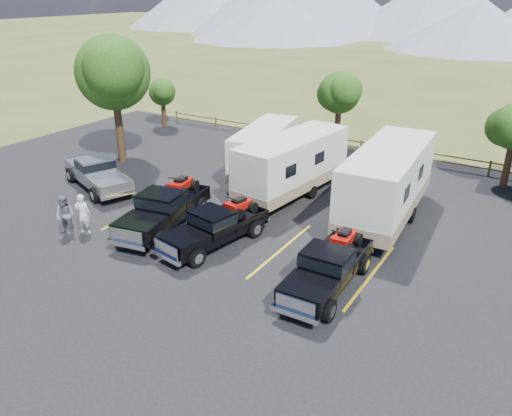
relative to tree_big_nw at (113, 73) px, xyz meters
The scene contains 17 objects.
ground 16.44m from the tree_big_nw, 35.73° to the right, with size 320.00×320.00×0.00m, color #495122.
asphalt_lot 14.99m from the tree_big_nw, 25.65° to the right, with size 44.00×34.00×0.04m, color black.
stall_lines 14.61m from the tree_big_nw, 21.83° to the right, with size 12.12×5.50×0.01m.
tree_big_nw is the anchor object (origin of this frame).
tree_north 14.61m from the tree_big_nw, 43.53° to the left, with size 3.46×3.24×5.25m.
tree_nw_small 9.15m from the tree_big_nw, 113.52° to the left, with size 2.59×2.43×3.85m.
rail_fence 18.06m from the tree_big_nw, 33.08° to the left, with size 36.12×0.12×1.00m.
mountain_range 97.10m from the tree_big_nw, 87.10° to the left, with size 209.00×71.00×20.00m.
rig_left 11.58m from the tree_big_nw, 33.69° to the right, with size 2.95×6.26×2.01m.
rig_center 14.11m from the tree_big_nw, 26.97° to the right, with size 2.66×5.65×1.81m.
rig_right 19.21m from the tree_big_nw, 20.82° to the right, with size 2.06×5.54×1.84m.
trailer_left 10.31m from the tree_big_nw, 16.19° to the left, with size 3.43×8.31×2.88m.
trailer_center 12.62m from the tree_big_nw, ahead, with size 3.26×9.29×3.21m.
trailer_right 17.63m from the tree_big_nw, ahead, with size 3.18×10.24×3.55m.
pickup_silver 6.73m from the tree_big_nw, 59.49° to the right, with size 6.10×3.82×1.75m.
person_a 11.34m from the tree_big_nw, 53.51° to the right, with size 0.70×0.46×1.91m, color silver.
person_b 11.48m from the tree_big_nw, 57.57° to the right, with size 0.92×0.72×1.89m, color slate.
Camera 1 is at (10.99, -12.48, 10.34)m, focal length 35.00 mm.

